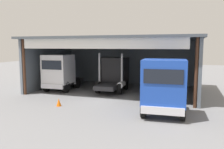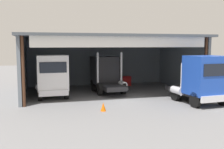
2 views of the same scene
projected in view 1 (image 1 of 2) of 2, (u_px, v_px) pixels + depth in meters
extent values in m
plane|color=slate|center=(99.00, 101.00, 18.48)|extent=(80.00, 80.00, 0.00)
cube|color=slate|center=(128.00, 62.00, 26.88)|extent=(14.84, 0.24, 4.90)
cube|color=slate|center=(50.00, 63.00, 24.85)|extent=(0.24, 9.23, 4.90)
cube|color=slate|center=(198.00, 68.00, 20.21)|extent=(0.24, 9.23, 4.90)
cube|color=#474E55|center=(116.00, 39.00, 21.93)|extent=(15.44, 9.84, 0.20)
cylinder|color=#4C2D1E|center=(24.00, 67.00, 20.57)|extent=(0.24, 0.24, 4.90)
cylinder|color=#4C2D1E|center=(196.00, 73.00, 16.08)|extent=(0.24, 0.24, 4.90)
cube|color=white|center=(98.00, 43.00, 17.70)|extent=(13.35, 0.12, 0.90)
cube|color=white|center=(58.00, 69.00, 22.11)|extent=(2.39, 2.40, 2.72)
cube|color=black|center=(51.00, 65.00, 20.92)|extent=(1.99, 0.11, 0.82)
cube|color=silver|center=(52.00, 86.00, 21.13)|extent=(2.22, 0.22, 0.44)
cube|color=#232326|center=(68.00, 81.00, 24.16)|extent=(1.84, 3.64, 0.36)
cylinder|color=silver|center=(75.00, 72.00, 23.11)|extent=(0.18, 0.18, 2.42)
cylinder|color=silver|center=(56.00, 71.00, 23.71)|extent=(0.18, 0.18, 2.42)
cylinder|color=silver|center=(58.00, 80.00, 24.17)|extent=(0.59, 1.21, 0.56)
cylinder|color=black|center=(66.00, 87.00, 21.57)|extent=(0.33, 1.05, 1.04)
cylinder|color=black|center=(47.00, 86.00, 22.16)|extent=(0.33, 1.05, 1.04)
cylinder|color=black|center=(77.00, 83.00, 23.89)|extent=(0.33, 1.05, 1.04)
cylinder|color=black|center=(60.00, 82.00, 24.48)|extent=(0.33, 1.05, 1.04)
cube|color=black|center=(114.00, 70.00, 22.70)|extent=(2.48, 2.44, 2.43)
cube|color=black|center=(118.00, 64.00, 23.78)|extent=(2.03, 0.14, 0.73)
cube|color=silver|center=(118.00, 81.00, 24.03)|extent=(2.28, 0.25, 0.44)
cube|color=#232326|center=(109.00, 86.00, 21.09)|extent=(1.92, 3.43, 0.36)
cylinder|color=silver|center=(99.00, 70.00, 21.72)|extent=(0.18, 0.18, 3.09)
cylinder|color=silver|center=(122.00, 71.00, 21.13)|extent=(0.18, 0.18, 3.09)
cylinder|color=silver|center=(121.00, 85.00, 21.06)|extent=(0.61, 1.22, 0.56)
cylinder|color=black|center=(106.00, 83.00, 23.61)|extent=(0.34, 1.10, 1.09)
cylinder|color=black|center=(126.00, 84.00, 23.04)|extent=(0.34, 1.10, 1.09)
cylinder|color=black|center=(98.00, 87.00, 21.40)|extent=(0.34, 1.10, 1.09)
cylinder|color=black|center=(120.00, 88.00, 20.82)|extent=(0.34, 1.10, 1.09)
cube|color=#1E47B7|center=(164.00, 82.00, 14.02)|extent=(2.69, 2.35, 2.73)
cube|color=black|center=(163.00, 77.00, 12.89)|extent=(2.18, 0.20, 0.82)
cube|color=silver|center=(162.00, 111.00, 13.09)|extent=(2.44, 0.31, 0.44)
cube|color=#232326|center=(164.00, 98.00, 16.19)|extent=(2.16, 3.91, 0.36)
cylinder|color=silver|center=(183.00, 86.00, 14.97)|extent=(0.18, 0.18, 2.42)
cylinder|color=silver|center=(147.00, 85.00, 15.55)|extent=(0.18, 0.18, 2.42)
cylinder|color=silver|center=(147.00, 96.00, 16.18)|extent=(0.63, 1.23, 0.56)
cylinder|color=black|center=(183.00, 112.00, 13.51)|extent=(0.37, 1.09, 1.07)
cylinder|color=black|center=(144.00, 109.00, 14.08)|extent=(0.37, 1.09, 1.07)
cylinder|color=black|center=(181.00, 102.00, 15.93)|extent=(0.37, 1.09, 1.07)
cylinder|color=black|center=(148.00, 100.00, 16.50)|extent=(0.37, 1.09, 1.07)
cylinder|color=#B21E19|center=(153.00, 82.00, 25.23)|extent=(0.58, 0.58, 0.86)
cube|color=red|center=(149.00, 82.00, 24.65)|extent=(0.90, 0.60, 1.00)
cone|color=orange|center=(59.00, 102.00, 16.77)|extent=(0.36, 0.36, 0.56)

